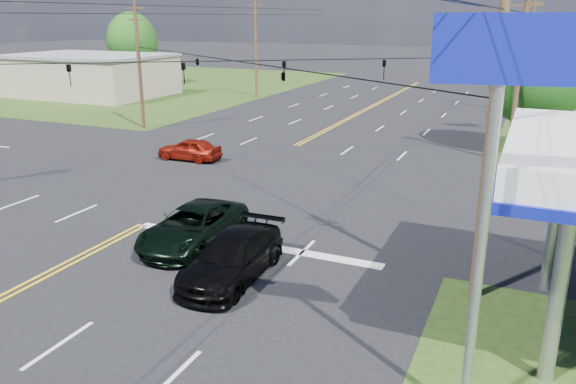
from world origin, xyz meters
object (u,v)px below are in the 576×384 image
at_px(pole_ne, 518,77).
at_px(tree_right_a, 538,73).
at_px(pole_se, 490,138).
at_px(pickup_dkgreen, 193,226).
at_px(pole_left_far, 256,46).
at_px(tree_far_l, 132,41).
at_px(polesign_se, 496,112).
at_px(pole_right_far, 528,53).
at_px(pole_nw, 139,62).
at_px(tree_right_b, 574,69).
at_px(suv_black, 233,257).
at_px(retail_nw, 89,76).

relative_size(pole_ne, tree_right_a, 1.16).
bearing_deg(pole_ne, pole_se, -90.00).
bearing_deg(tree_right_a, pickup_dkgreen, -117.81).
height_order(pole_se, pole_left_far, pole_left_far).
relative_size(tree_far_l, polesign_se, 1.06).
xyz_separation_m(pole_right_far, polesign_se, (0.41, -42.63, 1.33)).
relative_size(pole_se, pole_nw, 1.00).
distance_m(pole_left_far, tree_far_l, 19.42).
bearing_deg(pole_nw, tree_right_a, 6.34).
relative_size(tree_right_b, polesign_se, 0.87).
height_order(pole_se, tree_far_l, pole_se).
distance_m(pole_nw, tree_far_l, 29.83).
relative_size(pole_right_far, polesign_se, 1.22).
bearing_deg(pole_se, polesign_se, -85.85).
bearing_deg(polesign_se, pole_nw, 138.18).
bearing_deg(tree_right_a, tree_far_l, 156.50).
distance_m(pole_ne, suv_black, 21.45).
bearing_deg(pole_ne, polesign_se, -89.01).
bearing_deg(retail_nw, pole_left_far, 19.44).
relative_size(pole_left_far, tree_right_b, 1.41).
distance_m(retail_nw, polesign_se, 56.97).
bearing_deg(tree_right_a, pole_nw, -173.66).
relative_size(tree_right_a, polesign_se, 1.00).
bearing_deg(pickup_dkgreen, polesign_se, -31.20).
bearing_deg(tree_right_a, retail_nw, 167.20).
distance_m(pole_se, tree_far_l, 60.88).
xyz_separation_m(pole_nw, tree_far_l, (-19.00, 23.00, 0.28)).
height_order(retail_nw, pole_left_far, pole_left_far).
height_order(retail_nw, polesign_se, polesign_se).
relative_size(pole_nw, tree_right_b, 1.34).
xyz_separation_m(tree_far_l, suv_black, (37.70, -42.72, -4.48)).
distance_m(tree_right_b, tree_far_l, 49.17).
bearing_deg(pole_right_far, pole_nw, -143.84).
distance_m(pole_left_far, tree_right_a, 31.39).
distance_m(suv_black, polesign_se, 10.40).
bearing_deg(polesign_se, retail_nw, 139.84).
height_order(pickup_dkgreen, polesign_se, polesign_se).
xyz_separation_m(retail_nw, pole_se, (43.00, -31.00, 2.92)).
relative_size(pole_se, suv_black, 1.93).
bearing_deg(polesign_se, tree_right_b, 85.42).
bearing_deg(polesign_se, tree_far_l, 134.24).
bearing_deg(pole_left_far, tree_right_b, -7.72).
bearing_deg(suv_black, pickup_dkgreen, 143.54).
bearing_deg(pole_ne, tree_right_a, 71.57).
distance_m(pole_ne, tree_right_b, 15.42).
bearing_deg(pole_se, suv_black, -166.72).
bearing_deg(tree_right_a, polesign_se, -91.27).
relative_size(pole_ne, pole_right_far, 0.95).
xyz_separation_m(pole_se, tree_right_a, (1.00, 21.00, -0.05)).
relative_size(pole_right_far, pickup_dkgreen, 1.93).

